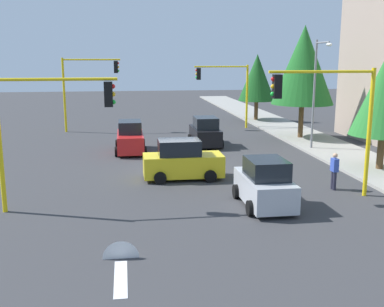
% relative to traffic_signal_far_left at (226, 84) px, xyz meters
% --- Properties ---
extents(ground_plane, '(120.00, 120.00, 0.00)m').
position_rel_traffic_signal_far_left_xyz_m(ground_plane, '(14.00, -5.64, -3.78)').
color(ground_plane, '#353538').
extents(sidewalk_kerb, '(80.00, 4.00, 0.15)m').
position_rel_traffic_signal_far_left_xyz_m(sidewalk_kerb, '(9.00, 4.86, -3.70)').
color(sidewalk_kerb, gray).
rests_on(sidewalk_kerb, ground).
extents(lane_arrow_near, '(2.40, 1.10, 1.10)m').
position_rel_traffic_signal_far_left_xyz_m(lane_arrow_near, '(25.51, -8.64, -3.77)').
color(lane_arrow_near, silver).
rests_on(lane_arrow_near, ground).
extents(traffic_signal_far_left, '(0.36, 4.59, 5.31)m').
position_rel_traffic_signal_far_left_xyz_m(traffic_signal_far_left, '(0.00, 0.00, 0.00)').
color(traffic_signal_far_left, yellow).
rests_on(traffic_signal_far_left, ground).
extents(traffic_signal_far_right, '(0.36, 4.59, 5.89)m').
position_rel_traffic_signal_far_left_xyz_m(traffic_signal_far_right, '(-0.00, -11.37, 0.38)').
color(traffic_signal_far_right, yellow).
rests_on(traffic_signal_far_right, ground).
extents(traffic_signal_near_left, '(0.36, 4.59, 5.50)m').
position_rel_traffic_signal_far_left_xyz_m(traffic_signal_near_left, '(20.00, 0.03, 0.12)').
color(traffic_signal_near_left, yellow).
rests_on(traffic_signal_near_left, ground).
extents(traffic_signal_near_right, '(0.36, 4.59, 5.26)m').
position_rel_traffic_signal_far_left_xyz_m(traffic_signal_near_right, '(20.00, -11.27, -0.03)').
color(traffic_signal_near_right, yellow).
rests_on(traffic_signal_near_right, ground).
extents(street_lamp_curbside, '(2.15, 0.28, 7.00)m').
position_rel_traffic_signal_far_left_xyz_m(street_lamp_curbside, '(10.39, 3.56, 0.57)').
color(street_lamp_curbside, slate).
rests_on(street_lamp_curbside, ground).
extents(tree_roadside_far, '(3.42, 3.42, 6.21)m').
position_rel_traffic_signal_far_left_xyz_m(tree_roadside_far, '(-4.00, 3.86, 0.28)').
color(tree_roadside_far, brown).
rests_on(tree_roadside_far, ground).
extents(tree_roadside_mid, '(4.46, 4.46, 8.16)m').
position_rel_traffic_signal_far_left_xyz_m(tree_roadside_mid, '(6.00, 4.36, 1.58)').
color(tree_roadside_mid, brown).
rests_on(tree_roadside_mid, ground).
extents(car_red, '(4.01, 1.92, 1.98)m').
position_rel_traffic_signal_far_left_xyz_m(car_red, '(8.95, -8.11, -2.88)').
color(car_red, red).
rests_on(car_red, ground).
extents(car_silver, '(3.66, 1.99, 1.98)m').
position_rel_traffic_signal_far_left_xyz_m(car_silver, '(20.74, -2.89, -2.88)').
color(car_silver, '#B2B5BA').
rests_on(car_silver, ground).
extents(car_yellow, '(2.00, 3.91, 1.98)m').
position_rel_traffic_signal_far_left_xyz_m(car_yellow, '(16.00, -5.66, -2.88)').
color(car_yellow, yellow).
rests_on(car_yellow, ground).
extents(car_black, '(3.81, 2.00, 1.98)m').
position_rel_traffic_signal_far_left_xyz_m(car_black, '(7.48, -3.01, -2.88)').
color(car_black, black).
rests_on(car_black, ground).
extents(pedestrian_crossing, '(0.40, 0.24, 1.70)m').
position_rel_traffic_signal_far_left_xyz_m(pedestrian_crossing, '(18.91, 0.93, -2.87)').
color(pedestrian_crossing, '#262638').
rests_on(pedestrian_crossing, ground).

